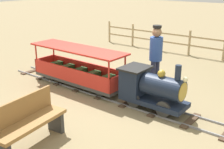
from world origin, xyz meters
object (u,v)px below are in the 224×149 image
object	(u,v)px
passenger_car	(78,71)
conductor_person	(156,54)
park_bench	(28,123)
locomotive	(150,87)

from	to	relation	value
passenger_car	conductor_person	size ratio (longest dim) A/B	1.67
conductor_person	park_bench	world-z (taller)	conductor_person
locomotive	conductor_person	bearing A→B (deg)	-155.24
locomotive	passenger_car	distance (m)	2.12
passenger_car	locomotive	bearing A→B (deg)	90.00
passenger_car	park_bench	size ratio (longest dim) A/B	2.01
locomotive	park_bench	xyz separation A→B (m)	(2.41, -0.83, -0.07)
passenger_car	conductor_person	world-z (taller)	conductor_person
passenger_car	park_bench	bearing A→B (deg)	28.12
locomotive	park_bench	world-z (taller)	locomotive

